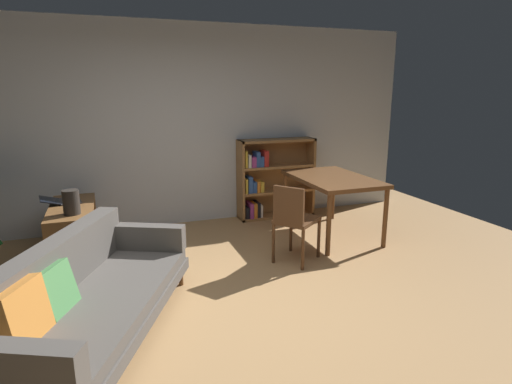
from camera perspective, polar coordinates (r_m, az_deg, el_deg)
The scene contains 9 objects.
ground_plane at distance 3.70m, azimuth -2.33°, elevation -16.12°, with size 8.16×8.16×0.00m, color tan.
back_wall_panel at distance 5.86m, azimuth -10.50°, elevation 8.75°, with size 6.80×0.10×2.70m, color silver.
fabric_couch at distance 3.42m, azimuth -22.33°, elevation -12.93°, with size 1.64×2.22×0.75m.
media_console at distance 5.11m, azimuth -23.47°, elevation -4.98°, with size 0.46×1.16×0.59m.
open_laptop at distance 5.23m, azimuth -24.74°, elevation -1.07°, with size 0.46×0.38×0.08m.
desk_speaker at distance 4.68m, azimuth -23.78°, elevation -1.27°, with size 0.17×0.17×0.25m.
dining_table at distance 5.39m, azimuth 10.30°, elevation 1.23°, with size 0.85×1.32×0.77m.
dining_chair_near at distance 4.51m, azimuth 5.19°, elevation -3.61°, with size 0.59×0.58×0.87m.
bookshelf at distance 6.15m, azimuth 1.97°, elevation 1.80°, with size 1.13×0.30×1.15m.
Camera 1 is at (-0.94, -3.06, 1.84)m, focal length 29.49 mm.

